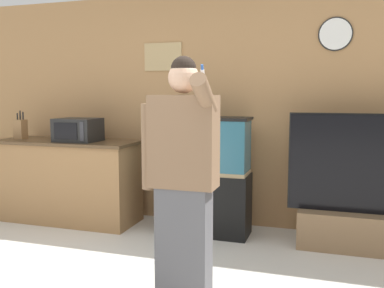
{
  "coord_description": "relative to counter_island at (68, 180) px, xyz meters",
  "views": [
    {
      "loc": [
        1.6,
        -2.21,
        1.49
      ],
      "look_at": [
        0.49,
        1.27,
        1.05
      ],
      "focal_mm": 40.0,
      "sensor_mm": 36.0,
      "label": 1
    }
  ],
  "objects": [
    {
      "name": "person_standing",
      "position": [
        1.93,
        -1.49,
        0.43
      ],
      "size": [
        0.55,
        0.41,
        1.73
      ],
      "color": "#515156",
      "rests_on": "ground_plane"
    },
    {
      "name": "wall_back_paneled",
      "position": [
        1.27,
        0.48,
        0.83
      ],
      "size": [
        10.0,
        0.08,
        2.6
      ],
      "color": "#A87A4C",
      "rests_on": "ground_plane"
    },
    {
      "name": "aquarium_on_stand",
      "position": [
        1.65,
        0.04,
        0.15
      ],
      "size": [
        0.95,
        0.39,
        1.24
      ],
      "color": "black",
      "rests_on": "ground_plane"
    },
    {
      "name": "knife_block",
      "position": [
        -0.61,
        -0.03,
        0.59
      ],
      "size": [
        0.12,
        0.12,
        0.34
      ],
      "color": "olive",
      "rests_on": "counter_island"
    },
    {
      "name": "counter_island",
      "position": [
        0.0,
        0.0,
        0.0
      ],
      "size": [
        1.68,
        0.64,
        0.94
      ],
      "color": "olive",
      "rests_on": "ground_plane"
    },
    {
      "name": "microwave",
      "position": [
        0.18,
        -0.05,
        0.6
      ],
      "size": [
        0.46,
        0.38,
        0.26
      ],
      "color": "black",
      "rests_on": "counter_island"
    },
    {
      "name": "tv_on_stand",
      "position": [
        3.16,
        0.02,
        -0.1
      ],
      "size": [
        1.3,
        0.4,
        1.3
      ],
      "color": "brown",
      "rests_on": "ground_plane"
    }
  ]
}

